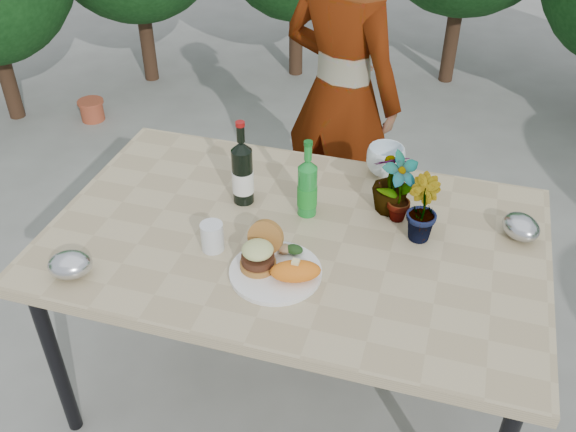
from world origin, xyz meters
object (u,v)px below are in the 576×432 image
(person, at_px, (341,96))
(wine_bottle, at_px, (243,173))
(patio_table, at_px, (295,247))
(dinner_plate, at_px, (276,272))

(person, bearing_deg, wine_bottle, 99.43)
(patio_table, bearing_deg, person, 93.89)
(patio_table, bearing_deg, dinner_plate, -90.54)
(dinner_plate, relative_size, wine_bottle, 0.91)
(wine_bottle, bearing_deg, person, 66.62)
(dinner_plate, height_order, wine_bottle, wine_bottle)
(person, bearing_deg, dinner_plate, 113.58)
(patio_table, distance_m, wine_bottle, 0.31)
(wine_bottle, bearing_deg, patio_table, -42.28)
(dinner_plate, bearing_deg, wine_bottle, 123.61)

